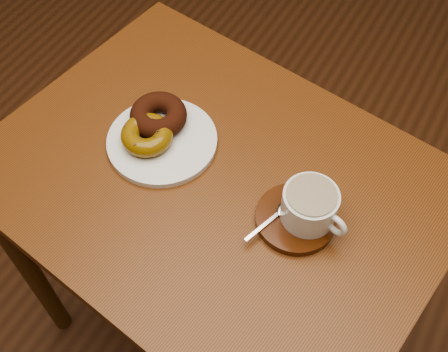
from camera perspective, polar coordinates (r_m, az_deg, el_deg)
The scene contains 8 objects.
ground at distance 1.79m, azimuth -4.30°, elevation -11.67°, with size 6.00×6.00×0.00m, color #532E1A.
cafe_table at distance 1.14m, azimuth -0.87°, elevation -3.78°, with size 0.93×0.75×0.79m.
donut_plate at distance 1.09m, azimuth -6.30°, elevation 3.56°, with size 0.21×0.21×0.01m, color white.
donut_cinnamon at distance 1.09m, azimuth -6.68°, elevation 6.14°, with size 0.11×0.11×0.04m, color #38160B.
donut_caramel at distance 1.07m, azimuth -7.83°, elevation 4.16°, with size 0.14×0.14×0.04m.
saucer at distance 0.99m, azimuth 7.28°, elevation -4.29°, with size 0.14×0.14×0.02m, color #3E1A08.
coffee_cup at distance 0.96m, azimuth 8.77°, elevation -3.00°, with size 0.12×0.10×0.07m.
teaspoon at distance 0.98m, azimuth 5.69°, elevation -3.69°, with size 0.04×0.11×0.01m.
Camera 1 is at (0.46, -0.55, 1.64)m, focal length 45.00 mm.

